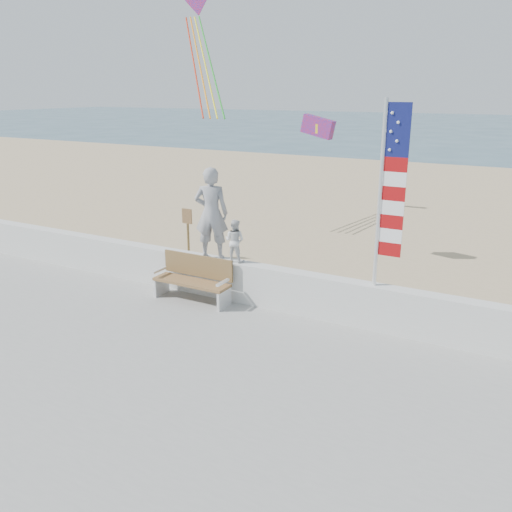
% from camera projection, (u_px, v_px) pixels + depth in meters
% --- Properties ---
extents(ground, '(220.00, 220.00, 0.00)m').
position_uv_depth(ground, '(202.00, 346.00, 10.40)').
color(ground, '#305161').
rests_on(ground, ground).
extents(sand, '(90.00, 40.00, 0.08)m').
position_uv_depth(sand, '(355.00, 237.00, 17.93)').
color(sand, tan).
rests_on(sand, ground).
extents(boardwalk, '(50.00, 12.40, 0.10)m').
position_uv_depth(boardwalk, '(27.00, 459.00, 7.01)').
color(boardwalk, '#9C9C97').
rests_on(boardwalk, sand).
extents(seawall, '(30.00, 0.35, 0.90)m').
position_uv_depth(seawall, '(252.00, 284.00, 11.89)').
color(seawall, silver).
rests_on(seawall, boardwalk).
extents(adult, '(0.87, 0.73, 2.04)m').
position_uv_depth(adult, '(211.00, 213.00, 11.93)').
color(adult, gray).
rests_on(adult, seawall).
extents(child, '(0.48, 0.38, 0.95)m').
position_uv_depth(child, '(235.00, 241.00, 11.82)').
color(child, silver).
rests_on(child, seawall).
extents(bench, '(1.80, 0.57, 1.00)m').
position_uv_depth(bench, '(194.00, 278.00, 12.06)').
color(bench, olive).
rests_on(bench, boardwalk).
extents(flag, '(0.50, 0.08, 3.50)m').
position_uv_depth(flag, '(387.00, 188.00, 9.89)').
color(flag, white).
rests_on(flag, seawall).
extents(parafoil_kite, '(0.97, 0.33, 0.66)m').
position_uv_depth(parafoil_kite, '(319.00, 127.00, 14.42)').
color(parafoil_kite, red).
rests_on(parafoil_kite, ground).
extents(big_kite, '(3.63, 3.25, 4.54)m').
position_uv_depth(big_kite, '(200.00, 44.00, 18.42)').
color(big_kite, red).
rests_on(big_kite, ground).
extents(sign, '(0.32, 0.07, 1.46)m').
position_uv_depth(sign, '(188.00, 229.00, 15.22)').
color(sign, brown).
rests_on(sign, sand).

